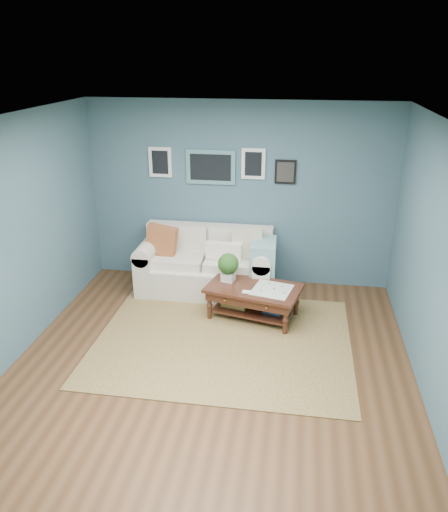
# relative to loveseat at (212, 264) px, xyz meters

# --- Properties ---
(room_shell) EXTENTS (5.00, 5.02, 2.70)m
(room_shell) POSITION_rel_loveseat_xyz_m (0.32, -1.97, 0.94)
(room_shell) COLOR brown
(room_shell) RESTS_ON ground
(area_rug) EXTENTS (3.10, 2.48, 0.01)m
(area_rug) POSITION_rel_loveseat_xyz_m (0.39, -1.38, -0.41)
(area_rug) COLOR brown
(area_rug) RESTS_ON ground
(loveseat) EXTENTS (1.99, 0.91, 1.02)m
(loveseat) POSITION_rel_loveseat_xyz_m (0.00, 0.00, 0.00)
(loveseat) COLOR white
(loveseat) RESTS_ON ground
(coffee_table) EXTENTS (1.32, 0.95, 0.84)m
(coffee_table) POSITION_rel_loveseat_xyz_m (0.63, -0.71, -0.05)
(coffee_table) COLOR #36170E
(coffee_table) RESTS_ON ground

